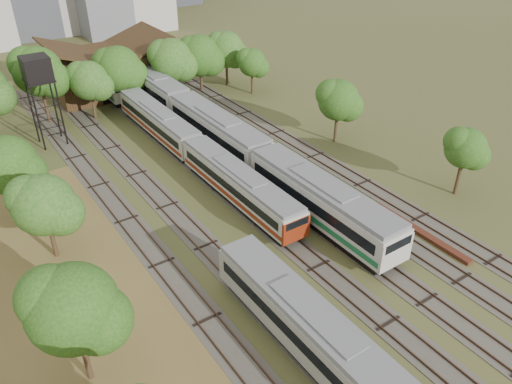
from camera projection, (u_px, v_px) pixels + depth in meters
ground at (446, 341)px, 32.68m from camera, size 240.00×240.00×0.00m
tracks at (234, 183)px, 49.90m from camera, size 24.60×80.00×0.19m
railcar_red_set at (195, 150)px, 52.24m from camera, size 2.72×34.58×3.36m
railcar_green_set at (218, 132)px, 55.27m from camera, size 3.30×52.08×4.09m
railcar_rear at (104, 78)px, 71.28m from camera, size 2.99×16.07×3.69m
old_grey_coach at (314, 334)px, 30.60m from camera, size 2.96×18.00×3.66m
water_tower at (37, 71)px, 53.25m from camera, size 2.91×2.91×10.10m
rail_pile_near at (419, 231)px, 42.74m from camera, size 0.68×10.22×0.34m
rail_pile_far at (435, 240)px, 41.77m from camera, size 0.43×6.80×0.22m
maintenance_shed at (109, 70)px, 71.40m from camera, size 16.45×11.55×7.58m
tree_band_left at (17, 178)px, 40.16m from camera, size 8.16×73.56×8.69m
tree_band_far at (125, 66)px, 64.31m from camera, size 37.75×9.12×9.48m
tree_band_right at (336, 98)px, 56.66m from camera, size 5.97×37.46×7.38m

